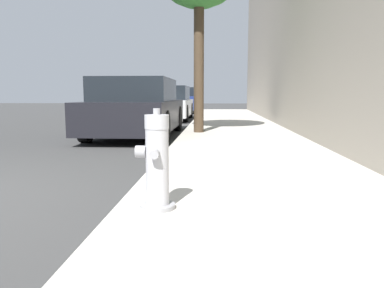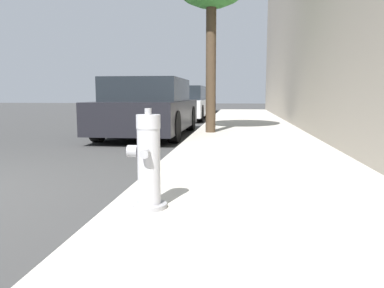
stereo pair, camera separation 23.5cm
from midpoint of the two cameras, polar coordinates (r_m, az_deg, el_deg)
name	(u,v)px [view 1 (the left image)]	position (r m, az deg, el deg)	size (l,w,h in m)	color
sidewalk_slab	(279,210)	(3.20, 11.03, -9.92)	(2.67, 40.00, 0.11)	#B7B2A8
fire_hydrant	(157,164)	(2.96, -7.66, -2.98)	(0.31, 0.31, 0.79)	#97979C
parked_car_near	(137,108)	(9.25, -9.07, 5.41)	(1.87, 4.44, 1.39)	black
parked_car_mid	(167,104)	(15.05, -4.33, 6.16)	(1.89, 4.19, 1.34)	silver
parked_car_far	(181,100)	(21.29, -2.07, 6.68)	(1.80, 4.03, 1.39)	navy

